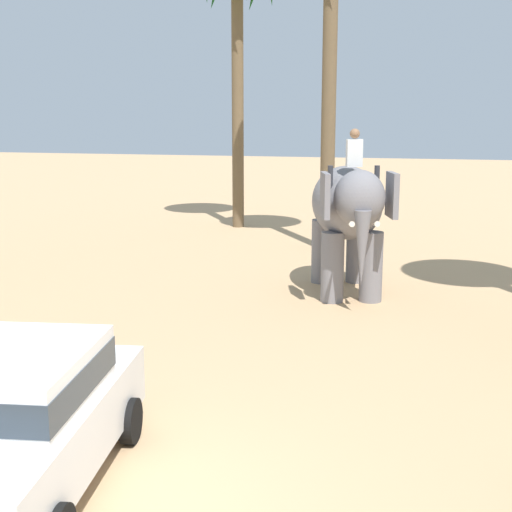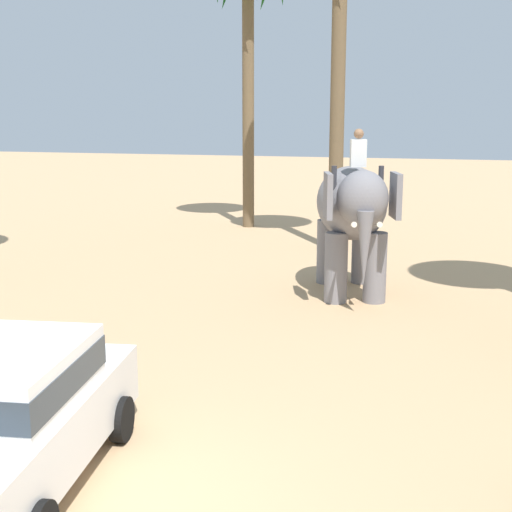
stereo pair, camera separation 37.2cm
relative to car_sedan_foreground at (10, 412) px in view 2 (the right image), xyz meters
The scene contains 3 objects.
ground_plane 1.29m from the car_sedan_foreground, 14.72° to the right, with size 120.00×120.00×0.00m, color tan.
car_sedan_foreground is the anchor object (origin of this frame).
elephant_with_mahout 10.17m from the car_sedan_foreground, 75.87° to the left, with size 2.48×4.02×3.88m.
Camera 2 is at (3.82, -6.22, 4.26)m, focal length 49.71 mm.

